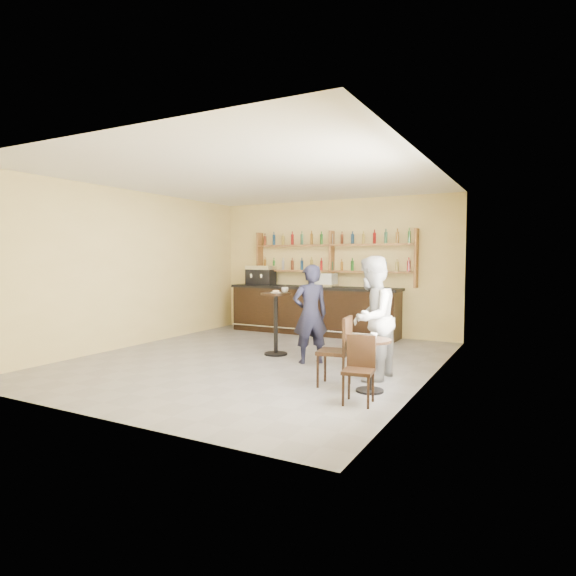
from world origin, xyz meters
The scene contains 23 objects.
floor centered at (0.00, 0.00, 0.00)m, with size 7.00×7.00×0.00m, color slate.
ceiling centered at (0.00, 0.00, 3.20)m, with size 7.00×7.00×0.00m, color white.
wall_back centered at (0.00, 3.50, 1.60)m, with size 7.00×7.00×0.00m, color #F2D989.
wall_front centered at (0.00, -3.50, 1.60)m, with size 7.00×7.00×0.00m, color #F2D989.
wall_left centered at (-3.00, 0.00, 1.60)m, with size 7.00×7.00×0.00m, color #F2D989.
wall_right centered at (3.00, 0.00, 1.60)m, with size 7.00×7.00×0.00m, color #F2D989.
window_pane centered at (2.99, -1.20, 1.70)m, with size 2.00×2.00×0.00m, color white.
window_frame centered at (2.99, -1.20, 1.70)m, with size 0.04×1.70×2.10m, color black, non-canonical shape.
shelf_unit centered at (0.00, 3.37, 1.81)m, with size 4.00×0.26×1.40m, color brown, non-canonical shape.
liquor_bottles centered at (0.00, 3.37, 1.98)m, with size 3.68×0.10×1.00m, color #8C5919, non-canonical shape.
bar_counter centered at (-0.38, 3.15, 0.57)m, with size 4.22×0.82×1.14m, color black, non-canonical shape.
espresso_machine centered at (-1.83, 3.15, 1.38)m, with size 0.67×0.43×0.48m, color black, non-canonical shape.
pastry_case centered at (-0.08, 3.15, 1.30)m, with size 0.53×0.42×0.32m, color silver, non-canonical shape.
pedestal_table centered at (0.06, 0.57, 0.59)m, with size 0.57×0.57×1.17m, color black, non-canonical shape.
napkin centered at (0.06, 0.57, 1.17)m, with size 0.16×0.16×0.00m, color white.
donut centered at (0.07, 0.56, 1.20)m, with size 0.12×0.12×0.04m, color #E1A352.
cup_pedestal centered at (0.20, 0.67, 1.22)m, with size 0.13×0.13×0.10m, color white.
man_main centered at (0.94, 0.23, 0.85)m, with size 0.62×0.41×1.71m, color black.
cafe_table centered at (2.42, -0.99, 0.36)m, with size 0.57×0.57×0.72m, color black, non-canonical shape.
cup_cafe centered at (2.47, -0.99, 0.77)m, with size 0.10×0.10×0.09m, color white.
chair_west centered at (1.87, -0.94, 0.50)m, with size 0.43×0.43×1.00m, color black, non-canonical shape.
chair_south centered at (2.47, -1.59, 0.42)m, with size 0.37×0.37×0.84m, color black, non-canonical shape.
patron_second centered at (2.23, -0.35, 0.93)m, with size 0.90×0.70×1.85m, color gray.
Camera 1 is at (4.48, -7.21, 1.83)m, focal length 30.00 mm.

